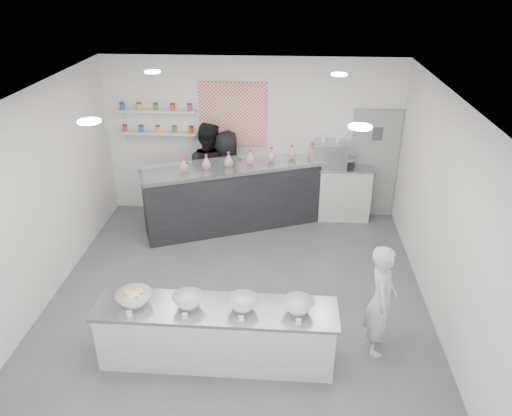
{
  "coord_description": "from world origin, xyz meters",
  "views": [
    {
      "loc": [
        0.68,
        -5.93,
        4.48
      ],
      "look_at": [
        0.25,
        0.4,
        1.33
      ],
      "focal_mm": 35.0,
      "sensor_mm": 36.0,
      "label": 1
    }
  ],
  "objects": [
    {
      "name": "floor",
      "position": [
        0.0,
        0.0,
        0.0
      ],
      "size": [
        6.0,
        6.0,
        0.0
      ],
      "primitive_type": "plane",
      "color": "#515156",
      "rests_on": "ground"
    },
    {
      "name": "left_wall",
      "position": [
        -2.75,
        0.0,
        1.5
      ],
      "size": [
        0.0,
        6.0,
        6.0
      ],
      "primitive_type": "plane",
      "rotation": [
        1.57,
        0.0,
        1.57
      ],
      "color": "white",
      "rests_on": "floor"
    },
    {
      "name": "back_bar",
      "position": [
        0.01,
        2.4,
        0.61
      ],
      "size": [
        3.89,
        2.13,
        1.21
      ],
      "primitive_type": "cube",
      "rotation": [
        0.0,
        0.0,
        0.39
      ],
      "color": "black",
      "rests_on": "floor"
    },
    {
      "name": "woman_prep",
      "position": [
        1.88,
        -0.87,
        0.75
      ],
      "size": [
        0.45,
        0.6,
        1.5
      ],
      "primitive_type": "imported",
      "rotation": [
        0.0,
        0.0,
        1.4
      ],
      "color": "silver",
      "rests_on": "floor"
    },
    {
      "name": "pattern_panel",
      "position": [
        -0.35,
        2.98,
        1.95
      ],
      "size": [
        1.25,
        0.03,
        1.2
      ],
      "primitive_type": "cube",
      "color": "#E64424",
      "rests_on": "back_wall"
    },
    {
      "name": "label_cards",
      "position": [
        -0.12,
        -1.72,
        0.83
      ],
      "size": [
        2.01,
        0.04,
        0.07
      ],
      "primitive_type": null,
      "color": "white",
      "rests_on": "prep_counter"
    },
    {
      "name": "espresso_machine",
      "position": [
        1.45,
        2.78,
        1.28
      ],
      "size": [
        0.61,
        0.42,
        0.47
      ],
      "primitive_type": "cube",
      "color": "#93969E",
      "rests_on": "espresso_ledge"
    },
    {
      "name": "ceiling",
      "position": [
        0.0,
        0.0,
        3.0
      ],
      "size": [
        6.0,
        6.0,
        0.0
      ],
      "primitive_type": "plane",
      "rotation": [
        3.14,
        0.0,
        0.0
      ],
      "color": "white",
      "rests_on": "floor"
    },
    {
      "name": "jar_shelf_lower",
      "position": [
        -1.75,
        2.9,
        1.6
      ],
      "size": [
        1.45,
        0.22,
        0.04
      ],
      "primitive_type": "cube",
      "color": "silver",
      "rests_on": "back_wall"
    },
    {
      "name": "downlight_2",
      "position": [
        -1.4,
        1.6,
        2.98
      ],
      "size": [
        0.24,
        0.24,
        0.02
      ],
      "primitive_type": "cylinder",
      "color": "white",
      "rests_on": "ceiling"
    },
    {
      "name": "staff_right",
      "position": [
        -0.45,
        2.65,
        0.87
      ],
      "size": [
        0.91,
        0.66,
        1.73
      ],
      "primitive_type": "imported",
      "rotation": [
        0.0,
        0.0,
        3.0
      ],
      "color": "black",
      "rests_on": "floor"
    },
    {
      "name": "back_door",
      "position": [
        2.3,
        2.97,
        1.05
      ],
      "size": [
        0.88,
        0.04,
        2.1
      ],
      "primitive_type": "cube",
      "color": "gray",
      "rests_on": "floor"
    },
    {
      "name": "right_wall",
      "position": [
        2.75,
        0.0,
        1.5
      ],
      "size": [
        0.0,
        6.0,
        6.0
      ],
      "primitive_type": "plane",
      "rotation": [
        1.57,
        0.0,
        -1.57
      ],
      "color": "white",
      "rests_on": "floor"
    },
    {
      "name": "espresso_ledge",
      "position": [
        1.55,
        2.78,
        0.52
      ],
      "size": [
        1.41,
        0.45,
        1.05
      ],
      "primitive_type": "cube",
      "color": "#B9B9B3",
      "rests_on": "floor"
    },
    {
      "name": "cookie_bags",
      "position": [
        0.01,
        2.4,
        1.35
      ],
      "size": [
        2.43,
        1.11,
        0.28
      ],
      "primitive_type": null,
      "rotation": [
        0.0,
        0.0,
        0.39
      ],
      "color": "#FE7AD5",
      "rests_on": "back_bar"
    },
    {
      "name": "prep_counter",
      "position": [
        -0.12,
        -1.21,
        0.4
      ],
      "size": [
        2.91,
        0.68,
        0.79
      ],
      "primitive_type": "cube",
      "rotation": [
        0.0,
        0.0,
        -0.01
      ],
      "color": "#B9B9B3",
      "rests_on": "floor"
    },
    {
      "name": "back_wall",
      "position": [
        0.0,
        3.0,
        1.5
      ],
      "size": [
        5.5,
        0.0,
        5.5
      ],
      "primitive_type": "plane",
      "rotation": [
        1.57,
        0.0,
        0.0
      ],
      "color": "white",
      "rests_on": "floor"
    },
    {
      "name": "downlight_3",
      "position": [
        1.4,
        1.6,
        2.98
      ],
      "size": [
        0.24,
        0.24,
        0.02
      ],
      "primitive_type": "cylinder",
      "color": "white",
      "rests_on": "ceiling"
    },
    {
      "name": "staff_left",
      "position": [
        -0.8,
        2.65,
        0.94
      ],
      "size": [
        1.05,
        0.89,
        1.89
      ],
      "primitive_type": "imported",
      "rotation": [
        0.0,
        0.0,
        2.93
      ],
      "color": "black",
      "rests_on": "floor"
    },
    {
      "name": "downlight_1",
      "position": [
        1.4,
        -1.0,
        2.98
      ],
      "size": [
        0.24,
        0.24,
        0.02
      ],
      "primitive_type": "cylinder",
      "color": "white",
      "rests_on": "ceiling"
    },
    {
      "name": "cup_stacks",
      "position": [
        1.19,
        2.78,
        1.23
      ],
      "size": [
        0.27,
        0.24,
        0.37
      ],
      "primitive_type": null,
      "color": "#9A7D62",
      "rests_on": "espresso_ledge"
    },
    {
      "name": "prep_bowls",
      "position": [
        -0.12,
        -1.21,
        0.87
      ],
      "size": [
        2.33,
        0.5,
        0.15
      ],
      "primitive_type": null,
      "rotation": [
        0.0,
        0.0,
        -0.01
      ],
      "color": "white",
      "rests_on": "prep_counter"
    },
    {
      "name": "sneeze_guard",
      "position": [
        0.14,
        2.09,
        1.38
      ],
      "size": [
        3.58,
        1.46,
        0.33
      ],
      "primitive_type": "cube",
      "rotation": [
        0.0,
        0.0,
        0.39
      ],
      "color": "white",
      "rests_on": "back_bar"
    },
    {
      "name": "downlight_0",
      "position": [
        -1.4,
        -1.0,
        2.98
      ],
      "size": [
        0.24,
        0.24,
        0.02
      ],
      "primitive_type": "cylinder",
      "color": "white",
      "rests_on": "ceiling"
    },
    {
      "name": "preserve_jars",
      "position": [
        -1.75,
        2.88,
        1.88
      ],
      "size": [
        1.45,
        0.1,
        0.56
      ],
      "primitive_type": null,
      "color": "#C3335E",
      "rests_on": "jar_shelf_lower"
    },
    {
      "name": "jar_shelf_upper",
      "position": [
        -1.75,
        2.9,
        2.02
      ],
      "size": [
        1.45,
        0.22,
        0.04
      ],
      "primitive_type": "cube",
      "color": "silver",
      "rests_on": "back_wall"
    }
  ]
}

